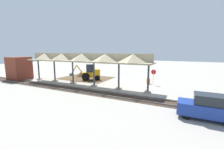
# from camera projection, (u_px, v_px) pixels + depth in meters

# --- Properties ---
(ground_plane) EXTENTS (120.00, 120.00, 0.00)m
(ground_plane) POSITION_uv_depth(u_px,v_px,m) (137.00, 84.00, 23.89)
(ground_plane) COLOR #9E998E
(dirt_work_zone) EXTENTS (9.81, 7.00, 0.01)m
(dirt_work_zone) POSITION_uv_depth(u_px,v_px,m) (86.00, 78.00, 29.05)
(dirt_work_zone) COLOR brown
(dirt_work_zone) RESTS_ON ground
(platform_canopy) EXTENTS (21.24, 3.20, 4.90)m
(platform_canopy) POSITION_uv_depth(u_px,v_px,m) (83.00, 58.00, 22.65)
(platform_canopy) COLOR #9E998E
(platform_canopy) RESTS_ON ground
(rail_tracks) EXTENTS (60.00, 2.58, 0.15)m
(rail_tracks) POSITION_uv_depth(u_px,v_px,m) (118.00, 96.00, 17.51)
(rail_tracks) COLOR slate
(rail_tracks) RESTS_ON ground
(stop_sign) EXTENTS (0.76, 0.07, 2.37)m
(stop_sign) POSITION_uv_depth(u_px,v_px,m) (153.00, 74.00, 23.25)
(stop_sign) COLOR gray
(stop_sign) RESTS_ON ground
(backhoe) EXTENTS (4.99, 4.10, 2.82)m
(backhoe) POSITION_uv_depth(u_px,v_px,m) (90.00, 73.00, 27.16)
(backhoe) COLOR orange
(backhoe) RESTS_ON ground
(dirt_mound) EXTENTS (4.00, 4.00, 1.95)m
(dirt_mound) POSITION_uv_depth(u_px,v_px,m) (81.00, 77.00, 30.72)
(dirt_mound) COLOR brown
(dirt_mound) RESTS_ON ground
(brick_utility_building) EXTENTS (3.26, 3.23, 4.11)m
(brick_utility_building) POSITION_uv_depth(u_px,v_px,m) (19.00, 68.00, 27.91)
(brick_utility_building) COLOR brown
(brick_utility_building) RESTS_ON ground
(distant_parked_car) EXTENTS (4.21, 1.78, 1.98)m
(distant_parked_car) POSITION_uv_depth(u_px,v_px,m) (208.00, 107.00, 11.44)
(distant_parked_car) COLOR navy
(distant_parked_car) RESTS_ON ground
(traffic_barrel) EXTENTS (0.56, 0.56, 0.90)m
(traffic_barrel) POSITION_uv_depth(u_px,v_px,m) (148.00, 81.00, 24.05)
(traffic_barrel) COLOR orange
(traffic_barrel) RESTS_ON ground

